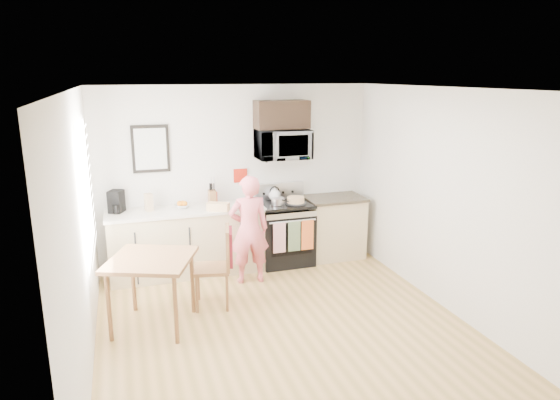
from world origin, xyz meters
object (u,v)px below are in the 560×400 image
object	(u,v)px
chair	(223,256)
person	(249,230)
microwave	(283,144)
range	(285,234)
dining_table	(151,266)
cake	(296,201)

from	to	relation	value
chair	person	bearing A→B (deg)	63.59
microwave	range	bearing A→B (deg)	-89.94
range	dining_table	distance (m)	2.45
microwave	cake	bearing A→B (deg)	-61.65
person	dining_table	world-z (taller)	person
range	cake	distance (m)	0.56
microwave	chair	size ratio (longest dim) A/B	0.77
person	chair	xyz separation A→B (m)	(-0.48, -0.60, -0.10)
range	microwave	world-z (taller)	microwave
range	person	xyz separation A→B (m)	(-0.68, -0.53, 0.30)
range	chair	xyz separation A→B (m)	(-1.15, -1.13, 0.20)
person	dining_table	distance (m)	1.59
chair	cake	xyz separation A→B (m)	(1.28, 1.00, 0.34)
person	chair	size ratio (longest dim) A/B	1.49
range	dining_table	world-z (taller)	range
dining_table	cake	distance (m)	2.49
microwave	person	world-z (taller)	microwave
microwave	cake	distance (m)	0.83
microwave	chair	bearing A→B (deg)	-133.04
microwave	person	size ratio (longest dim) A/B	0.52
microwave	person	xyz separation A→B (m)	(-0.68, -0.63, -1.02)
microwave	dining_table	xyz separation A→B (m)	(-2.00, -1.50, -1.05)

